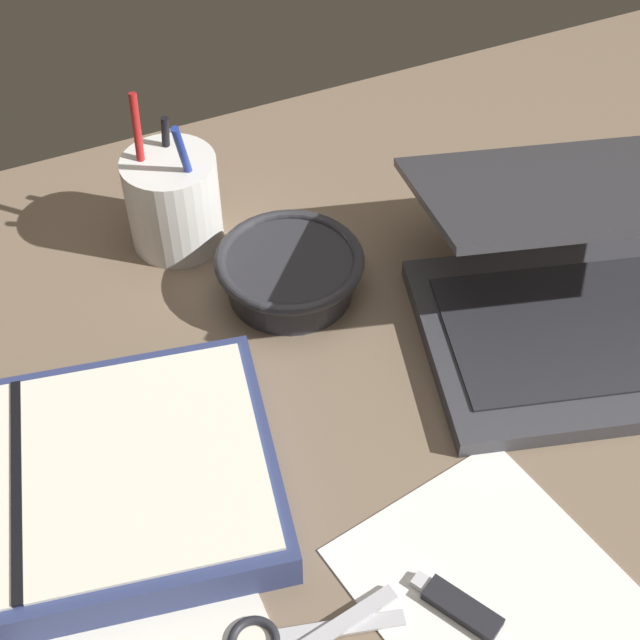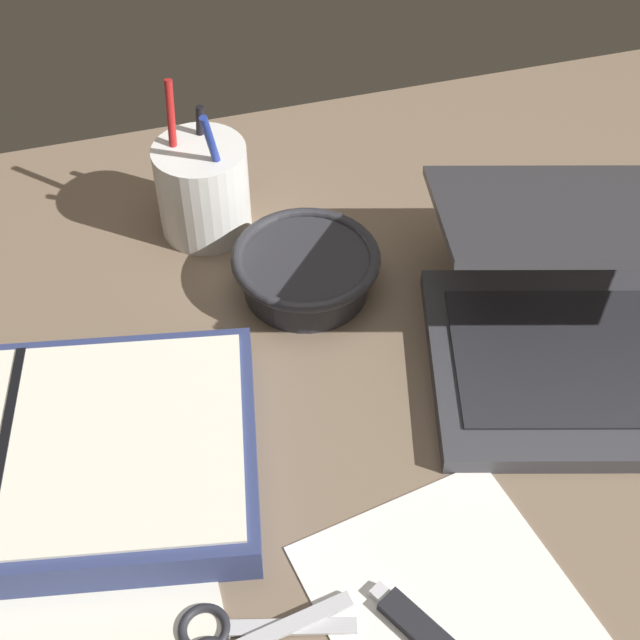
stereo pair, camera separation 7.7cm
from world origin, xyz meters
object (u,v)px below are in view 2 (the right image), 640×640
(laptop, at_px, (617,312))
(planner, at_px, (10,460))
(pen_cup, at_px, (203,189))
(bowl, at_px, (306,269))

(laptop, height_order, planner, laptop)
(planner, bearing_deg, pen_cup, 62.02)
(laptop, height_order, bowl, laptop)
(bowl, relative_size, planner, 0.33)
(pen_cup, bearing_deg, bowl, -57.73)
(bowl, bearing_deg, laptop, -32.51)
(pen_cup, xyz_separation_m, planner, (-0.22, -0.27, -0.03))
(bowl, distance_m, pen_cup, 0.15)
(planner, bearing_deg, laptop, 9.66)
(pen_cup, relative_size, planner, 0.39)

